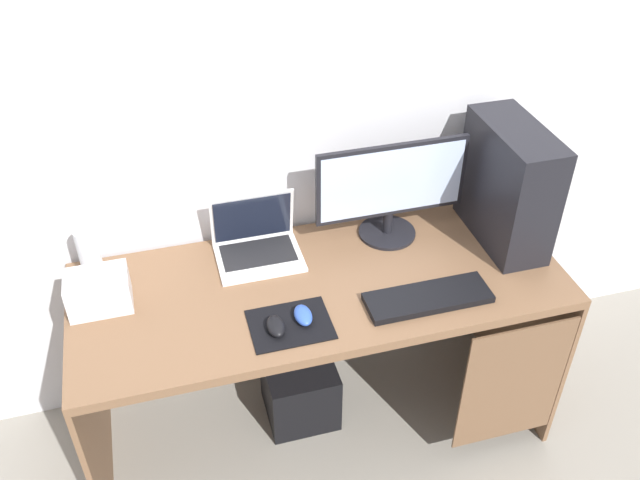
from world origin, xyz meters
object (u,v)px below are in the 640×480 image
Objects in this scene: keyboard at (428,298)px; mouse_right at (276,326)px; laptop at (257,243)px; monitor at (391,189)px; mouse_left at (303,315)px; subwoofer at (300,389)px; speaker at (89,254)px; projector at (99,291)px; pc_tower at (508,185)px.

keyboard is 4.38× the size of mouse_right.
monitor is at bearing -2.58° from laptop.
keyboard is 0.42m from mouse_left.
keyboard is at bearing -89.44° from monitor.
laptop reaches higher than subwoofer.
mouse_left is (0.64, -0.40, -0.08)m from speaker.
mouse_left is at bearing -21.54° from projector.
speaker is at bearing 173.64° from pc_tower.
projector reaches higher than mouse_left.
keyboard is (1.06, -0.42, -0.09)m from speaker.
laptop is 0.57m from speaker.
pc_tower is at bearing -6.36° from speaker.
laptop is 0.40m from mouse_right.
laptop reaches higher than keyboard.
pc_tower is 4.65× the size of mouse_right.
laptop is 0.64m from keyboard.
projector is 2.08× the size of mouse_left.
monitor reaches higher than mouse_left.
pc_tower is 4.65× the size of mouse_left.
monitor reaches higher than mouse_right.
speaker is at bearing 141.74° from mouse_right.
pc_tower is at bearing 16.39° from mouse_right.
monitor is 2.77× the size of projector.
projector is (-1.43, 0.00, -0.16)m from pc_tower.
pc_tower reaches higher than mouse_left.
laptop is (-0.49, 0.02, -0.16)m from monitor.
mouse_left is at bearing 177.28° from keyboard.
speaker reaches higher than mouse_left.
monitor is 0.52m from laptop.
pc_tower reaches higher than laptop.
laptop is at bearing 100.90° from mouse_left.
monitor is 1.85× the size of laptop.
keyboard is 1.53× the size of subwoofer.
laptop is at bearing 177.42° from monitor.
speaker is (-1.06, 0.05, -0.10)m from monitor.
mouse_right is (-0.51, -0.38, -0.18)m from monitor.
laptop is 0.71× the size of keyboard.
mouse_left reaches higher than keyboard.
projector is 0.94m from subwoofer.
projector is at bearing 179.92° from pc_tower.
pc_tower reaches higher than monitor.
keyboard is 0.52m from mouse_right.
subwoofer is (0.11, -0.14, -0.66)m from laptop.
keyboard is at bearing 0.56° from mouse_right.
pc_tower is 2.23× the size of projector.
subwoofer is (0.66, -0.01, -0.68)m from projector.
speaker reaches higher than keyboard.
mouse_right is at bearing -143.34° from monitor.
projector is at bearing -173.85° from monitor.
pc_tower is 1.14m from subwoofer.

